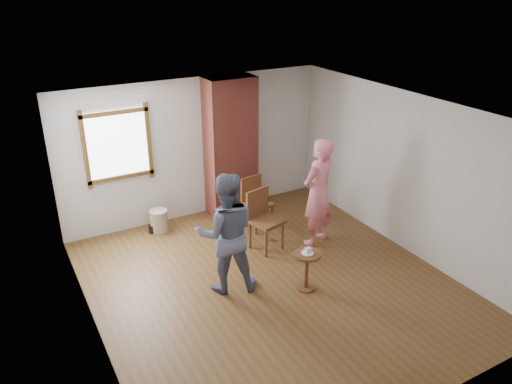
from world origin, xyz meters
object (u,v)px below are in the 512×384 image
(side_table, at_px, (307,265))
(person_pink, at_px, (318,192))
(dining_chair_right, at_px, (263,216))
(dining_chair_left, at_px, (255,200))
(stoneware_crock, at_px, (159,221))
(man, at_px, (226,233))

(side_table, xyz_separation_m, person_pink, (0.93, 1.07, 0.53))
(dining_chair_right, relative_size, person_pink, 0.55)
(dining_chair_left, xyz_separation_m, side_table, (-0.30, -2.08, -0.13))
(side_table, bearing_deg, stoneware_crock, 115.27)
(dining_chair_right, relative_size, side_table, 1.70)
(stoneware_crock, bearing_deg, side_table, -64.73)
(stoneware_crock, height_order, dining_chair_right, dining_chair_right)
(side_table, height_order, person_pink, person_pink)
(dining_chair_left, distance_m, dining_chair_right, 0.76)
(dining_chair_left, height_order, side_table, dining_chair_left)
(man, bearing_deg, stoneware_crock, -62.96)
(stoneware_crock, xyz_separation_m, person_pink, (2.22, -1.68, 0.73))
(dining_chair_right, distance_m, man, 1.34)
(dining_chair_left, bearing_deg, stoneware_crock, 149.36)
(person_pink, bearing_deg, man, -4.90)
(dining_chair_left, relative_size, man, 0.52)
(stoneware_crock, xyz_separation_m, man, (0.31, -2.16, 0.70))
(dining_chair_right, height_order, person_pink, person_pink)
(stoneware_crock, bearing_deg, dining_chair_left, -22.60)
(dining_chair_left, bearing_deg, side_table, -106.20)
(dining_chair_right, bearing_deg, man, -157.57)
(man, bearing_deg, side_table, 168.17)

